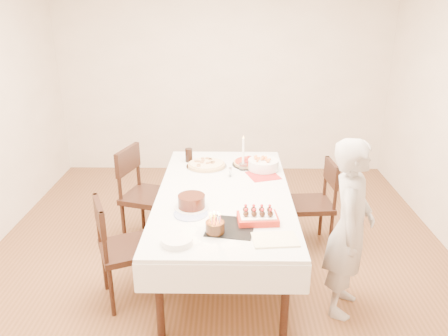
{
  "coord_description": "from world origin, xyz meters",
  "views": [
    {
      "loc": [
        0.09,
        -3.47,
        2.3
      ],
      "look_at": [
        0.04,
        -0.02,
        0.97
      ],
      "focal_mm": 35.0,
      "sensor_mm": 36.0,
      "label": 1
    }
  ],
  "objects_px": {
    "cola_glass": "(189,155)",
    "chair_left_savory": "(149,196)",
    "pizza_pepperoni": "(249,163)",
    "person": "(350,229)",
    "chair_left_dessert": "(128,249)",
    "chair_right_savory": "(310,204)",
    "pasta_bowl": "(263,164)",
    "dining_table": "(224,230)",
    "birthday_cake": "(215,223)",
    "pizza_white": "(206,165)",
    "strawberry_box": "(258,217)",
    "taper_candle": "(243,153)",
    "layer_cake": "(192,202)"
  },
  "relations": [
    {
      "from": "pizza_white",
      "to": "pizza_pepperoni",
      "type": "xyz_separation_m",
      "value": [
        0.42,
        0.06,
        0.0
      ]
    },
    {
      "from": "birthday_cake",
      "to": "chair_left_savory",
      "type": "bearing_deg",
      "value": 120.49
    },
    {
      "from": "layer_cake",
      "to": "taper_candle",
      "type": "bearing_deg",
      "value": 63.03
    },
    {
      "from": "pasta_bowl",
      "to": "dining_table",
      "type": "bearing_deg",
      "value": -125.27
    },
    {
      "from": "chair_right_savory",
      "to": "strawberry_box",
      "type": "height_order",
      "value": "chair_right_savory"
    },
    {
      "from": "chair_left_dessert",
      "to": "pizza_white",
      "type": "bearing_deg",
      "value": -141.76
    },
    {
      "from": "chair_left_savory",
      "to": "taper_candle",
      "type": "height_order",
      "value": "taper_candle"
    },
    {
      "from": "chair_right_savory",
      "to": "pizza_white",
      "type": "xyz_separation_m",
      "value": [
        -1.02,
        0.21,
        0.33
      ]
    },
    {
      "from": "chair_right_savory",
      "to": "pasta_bowl",
      "type": "relative_size",
      "value": 2.98
    },
    {
      "from": "layer_cake",
      "to": "birthday_cake",
      "type": "bearing_deg",
      "value": -63.45
    },
    {
      "from": "chair_left_dessert",
      "to": "birthday_cake",
      "type": "relative_size",
      "value": 6.37
    },
    {
      "from": "chair_right_savory",
      "to": "taper_candle",
      "type": "xyz_separation_m",
      "value": [
        -0.65,
        0.13,
        0.48
      ]
    },
    {
      "from": "pizza_pepperoni",
      "to": "person",
      "type": "bearing_deg",
      "value": -59.86
    },
    {
      "from": "dining_table",
      "to": "birthday_cake",
      "type": "height_order",
      "value": "birthday_cake"
    },
    {
      "from": "person",
      "to": "layer_cake",
      "type": "bearing_deg",
      "value": 99.71
    },
    {
      "from": "chair_left_dessert",
      "to": "layer_cake",
      "type": "xyz_separation_m",
      "value": [
        0.5,
        0.14,
        0.35
      ]
    },
    {
      "from": "dining_table",
      "to": "person",
      "type": "xyz_separation_m",
      "value": [
        0.95,
        -0.56,
        0.33
      ]
    },
    {
      "from": "birthday_cake",
      "to": "chair_right_savory",
      "type": "bearing_deg",
      "value": 51.63
    },
    {
      "from": "taper_candle",
      "to": "person",
      "type": "bearing_deg",
      "value": -54.63
    },
    {
      "from": "chair_left_savory",
      "to": "pasta_bowl",
      "type": "xyz_separation_m",
      "value": [
        1.12,
        0.08,
        0.31
      ]
    },
    {
      "from": "pizza_white",
      "to": "chair_left_savory",
      "type": "bearing_deg",
      "value": -164.86
    },
    {
      "from": "pizza_pepperoni",
      "to": "layer_cake",
      "type": "xyz_separation_m",
      "value": [
        -0.49,
        -0.98,
        0.03
      ]
    },
    {
      "from": "chair_left_savory",
      "to": "layer_cake",
      "type": "relative_size",
      "value": 3.57
    },
    {
      "from": "strawberry_box",
      "to": "cola_glass",
      "type": "bearing_deg",
      "value": 115.86
    },
    {
      "from": "cola_glass",
      "to": "chair_left_savory",
      "type": "bearing_deg",
      "value": -140.9
    },
    {
      "from": "person",
      "to": "pizza_pepperoni",
      "type": "height_order",
      "value": "person"
    },
    {
      "from": "dining_table",
      "to": "chair_left_dessert",
      "type": "xyz_separation_m",
      "value": [
        -0.76,
        -0.45,
        0.08
      ]
    },
    {
      "from": "person",
      "to": "pasta_bowl",
      "type": "bearing_deg",
      "value": 48.77
    },
    {
      "from": "dining_table",
      "to": "person",
      "type": "bearing_deg",
      "value": -30.41
    },
    {
      "from": "person",
      "to": "birthday_cake",
      "type": "height_order",
      "value": "person"
    },
    {
      "from": "birthday_cake",
      "to": "layer_cake",
      "type": "bearing_deg",
      "value": 116.55
    },
    {
      "from": "chair_left_dessert",
      "to": "pizza_pepperoni",
      "type": "height_order",
      "value": "chair_left_dessert"
    },
    {
      "from": "dining_table",
      "to": "strawberry_box",
      "type": "relative_size",
      "value": 7.14
    },
    {
      "from": "pizza_white",
      "to": "layer_cake",
      "type": "bearing_deg",
      "value": -94.37
    },
    {
      "from": "dining_table",
      "to": "layer_cake",
      "type": "bearing_deg",
      "value": -128.59
    },
    {
      "from": "dining_table",
      "to": "birthday_cake",
      "type": "xyz_separation_m",
      "value": [
        -0.05,
        -0.72,
        0.46
      ]
    },
    {
      "from": "pizza_pepperoni",
      "to": "cola_glass",
      "type": "relative_size",
      "value": 2.37
    },
    {
      "from": "person",
      "to": "taper_candle",
      "type": "distance_m",
      "value": 1.35
    },
    {
      "from": "cola_glass",
      "to": "birthday_cake",
      "type": "xyz_separation_m",
      "value": [
        0.32,
        -1.48,
        0.01
      ]
    },
    {
      "from": "chair_left_savory",
      "to": "strawberry_box",
      "type": "relative_size",
      "value": 3.28
    },
    {
      "from": "chair_left_savory",
      "to": "pizza_white",
      "type": "relative_size",
      "value": 2.43
    },
    {
      "from": "chair_left_savory",
      "to": "taper_candle",
      "type": "distance_m",
      "value": 1.02
    },
    {
      "from": "dining_table",
      "to": "birthday_cake",
      "type": "relative_size",
      "value": 15.07
    },
    {
      "from": "chair_left_dessert",
      "to": "strawberry_box",
      "type": "bearing_deg",
      "value": 151.68
    },
    {
      "from": "chair_left_dessert",
      "to": "pizza_white",
      "type": "relative_size",
      "value": 2.23
    },
    {
      "from": "pizza_white",
      "to": "pasta_bowl",
      "type": "height_order",
      "value": "pasta_bowl"
    },
    {
      "from": "strawberry_box",
      "to": "chair_right_savory",
      "type": "bearing_deg",
      "value": 58.74
    },
    {
      "from": "chair_left_dessert",
      "to": "taper_candle",
      "type": "relative_size",
      "value": 2.59
    },
    {
      "from": "chair_left_savory",
      "to": "person",
      "type": "relative_size",
      "value": 0.7
    },
    {
      "from": "dining_table",
      "to": "chair_right_savory",
      "type": "relative_size",
      "value": 2.42
    }
  ]
}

